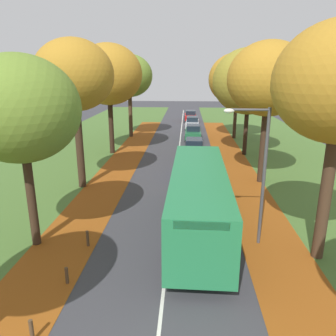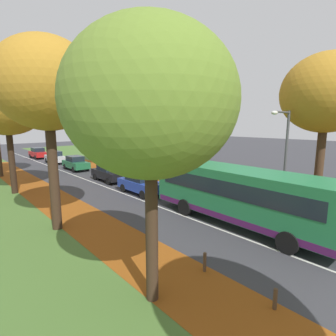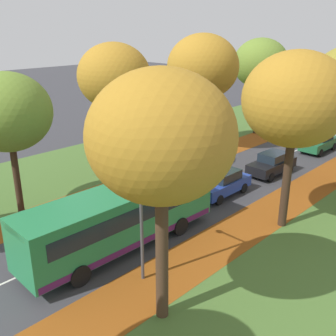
{
  "view_description": "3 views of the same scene",
  "coord_description": "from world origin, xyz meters",
  "px_view_note": "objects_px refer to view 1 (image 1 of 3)",
  "views": [
    {
      "loc": [
        0.73,
        -4.76,
        7.38
      ],
      "look_at": [
        -0.3,
        12.79,
        2.16
      ],
      "focal_mm": 35.0,
      "sensor_mm": 36.0,
      "label": 1
    },
    {
      "loc": [
        -10.33,
        2.14,
        5.34
      ],
      "look_at": [
        1.07,
        15.02,
        2.38
      ],
      "focal_mm": 28.0,
      "sensor_mm": 36.0,
      "label": 2
    },
    {
      "loc": [
        14.77,
        -0.96,
        10.34
      ],
      "look_at": [
        -0.59,
        14.81,
        2.28
      ],
      "focal_mm": 42.0,
      "sensor_mm": 36.0,
      "label": 3
    }
  ],
  "objects_px": {
    "tree_right_far": "(249,81)",
    "tree_right_distant": "(237,79)",
    "tree_left_near": "(20,110)",
    "bollard_third": "(32,331)",
    "tree_right_mid": "(269,79)",
    "tree_left_mid": "(74,76)",
    "tree_left_distant": "(129,76)",
    "car_green_third_in_line": "(193,132)",
    "car_red_trailing": "(190,116)",
    "bus": "(199,197)",
    "car_black_following": "(194,148)",
    "bollard_fifth": "(88,239)",
    "tree_left_far": "(109,75)",
    "car_silver_fourth_in_line": "(192,123)",
    "bollard_fourth": "(67,276)",
    "car_blue_lead": "(191,165)",
    "streetlamp_right": "(257,162)"
  },
  "relations": [
    {
      "from": "tree_right_far",
      "to": "tree_right_distant",
      "type": "height_order",
      "value": "tree_right_distant"
    },
    {
      "from": "tree_left_near",
      "to": "tree_right_distant",
      "type": "relative_size",
      "value": 0.86
    },
    {
      "from": "tree_left_near",
      "to": "bollard_third",
      "type": "xyz_separation_m",
      "value": [
        2.31,
        -5.36,
        -5.56
      ]
    },
    {
      "from": "tree_right_mid",
      "to": "tree_left_mid",
      "type": "bearing_deg",
      "value": -171.96
    },
    {
      "from": "tree_left_distant",
      "to": "tree_right_distant",
      "type": "relative_size",
      "value": 0.98
    },
    {
      "from": "tree_right_distant",
      "to": "car_green_third_in_line",
      "type": "xyz_separation_m",
      "value": [
        -4.72,
        -1.13,
        -5.72
      ]
    },
    {
      "from": "car_red_trailing",
      "to": "bus",
      "type": "bearing_deg",
      "value": -89.85
    },
    {
      "from": "tree_right_distant",
      "to": "bus",
      "type": "distance_m",
      "value": 23.96
    },
    {
      "from": "car_black_following",
      "to": "bollard_fifth",
      "type": "bearing_deg",
      "value": -107.22
    },
    {
      "from": "tree_left_far",
      "to": "car_silver_fourth_in_line",
      "type": "height_order",
      "value": "tree_left_far"
    },
    {
      "from": "bus",
      "to": "tree_right_far",
      "type": "bearing_deg",
      "value": 72.81
    },
    {
      "from": "tree_left_mid",
      "to": "car_silver_fourth_in_line",
      "type": "distance_m",
      "value": 24.99
    },
    {
      "from": "tree_right_distant",
      "to": "bus",
      "type": "xyz_separation_m",
      "value": [
        -4.81,
        -22.97,
        -4.83
      ]
    },
    {
      "from": "tree_right_mid",
      "to": "bus",
      "type": "relative_size",
      "value": 0.89
    },
    {
      "from": "car_black_following",
      "to": "tree_left_far",
      "type": "bearing_deg",
      "value": 172.31
    },
    {
      "from": "bollard_fourth",
      "to": "car_blue_lead",
      "type": "distance_m",
      "value": 13.73
    },
    {
      "from": "bollard_third",
      "to": "car_silver_fourth_in_line",
      "type": "xyz_separation_m",
      "value": [
        4.99,
        35.86,
        0.46
      ]
    },
    {
      "from": "streetlamp_right",
      "to": "bus",
      "type": "relative_size",
      "value": 0.57
    },
    {
      "from": "bollard_third",
      "to": "bus",
      "type": "height_order",
      "value": "bus"
    },
    {
      "from": "tree_left_mid",
      "to": "tree_right_mid",
      "type": "bearing_deg",
      "value": 8.04
    },
    {
      "from": "tree_left_mid",
      "to": "car_black_following",
      "type": "relative_size",
      "value": 2.2
    },
    {
      "from": "bus",
      "to": "tree_right_distant",
      "type": "bearing_deg",
      "value": 78.17
    },
    {
      "from": "tree_left_far",
      "to": "car_blue_lead",
      "type": "xyz_separation_m",
      "value": [
        7.25,
        -6.56,
        -6.26
      ]
    },
    {
      "from": "car_blue_lead",
      "to": "car_black_following",
      "type": "distance_m",
      "value": 5.54
    },
    {
      "from": "bollard_fourth",
      "to": "car_green_third_in_line",
      "type": "bearing_deg",
      "value": 79.4
    },
    {
      "from": "bollard_fifth",
      "to": "car_green_third_in_line",
      "type": "bearing_deg",
      "value": 78.2
    },
    {
      "from": "tree_left_near",
      "to": "streetlamp_right",
      "type": "distance_m",
      "value": 9.8
    },
    {
      "from": "tree_left_distant",
      "to": "bollard_fifth",
      "type": "height_order",
      "value": "tree_left_distant"
    },
    {
      "from": "bus",
      "to": "car_black_following",
      "type": "xyz_separation_m",
      "value": [
        0.06,
        14.04,
        -0.89
      ]
    },
    {
      "from": "bollard_third",
      "to": "tree_left_mid",
      "type": "bearing_deg",
      "value": 101.37
    },
    {
      "from": "bollard_fifth",
      "to": "streetlamp_right",
      "type": "distance_m",
      "value": 7.98
    },
    {
      "from": "tree_left_far",
      "to": "car_black_following",
      "type": "bearing_deg",
      "value": -7.69
    },
    {
      "from": "car_green_third_in_line",
      "to": "car_red_trailing",
      "type": "height_order",
      "value": "same"
    },
    {
      "from": "tree_left_near",
      "to": "bollard_fourth",
      "type": "xyz_separation_m",
      "value": [
        2.36,
        -2.72,
        -5.59
      ]
    },
    {
      "from": "tree_right_mid",
      "to": "streetlamp_right",
      "type": "distance_m",
      "value": 9.41
    },
    {
      "from": "car_blue_lead",
      "to": "car_red_trailing",
      "type": "bearing_deg",
      "value": 89.62
    },
    {
      "from": "tree_right_mid",
      "to": "bus",
      "type": "height_order",
      "value": "tree_right_mid"
    },
    {
      "from": "bus",
      "to": "car_silver_fourth_in_line",
      "type": "relative_size",
      "value": 2.45
    },
    {
      "from": "tree_left_far",
      "to": "tree_left_distant",
      "type": "distance_m",
      "value": 8.16
    },
    {
      "from": "car_green_third_in_line",
      "to": "tree_left_far",
      "type": "bearing_deg",
      "value": -138.36
    },
    {
      "from": "tree_left_distant",
      "to": "bollard_third",
      "type": "xyz_separation_m",
      "value": [
        2.24,
        -30.29,
        -6.49
      ]
    },
    {
      "from": "tree_left_distant",
      "to": "car_silver_fourth_in_line",
      "type": "distance_m",
      "value": 10.94
    },
    {
      "from": "tree_left_far",
      "to": "bollard_fourth",
      "type": "relative_size",
      "value": 15.01
    },
    {
      "from": "bollard_fourth",
      "to": "streetlamp_right",
      "type": "bearing_deg",
      "value": 25.13
    },
    {
      "from": "tree_right_far",
      "to": "bollard_fourth",
      "type": "height_order",
      "value": "tree_right_far"
    },
    {
      "from": "streetlamp_right",
      "to": "car_blue_lead",
      "type": "bearing_deg",
      "value": 105.29
    },
    {
      "from": "tree_right_mid",
      "to": "car_silver_fourth_in_line",
      "type": "height_order",
      "value": "tree_right_mid"
    },
    {
      "from": "tree_right_far",
      "to": "car_blue_lead",
      "type": "height_order",
      "value": "tree_right_far"
    },
    {
      "from": "bollard_fourth",
      "to": "car_green_third_in_line",
      "type": "distance_m",
      "value": 26.74
    },
    {
      "from": "bollard_fifth",
      "to": "car_silver_fourth_in_line",
      "type": "height_order",
      "value": "car_silver_fourth_in_line"
    }
  ]
}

